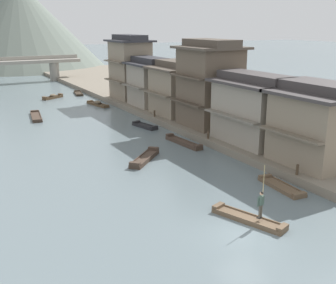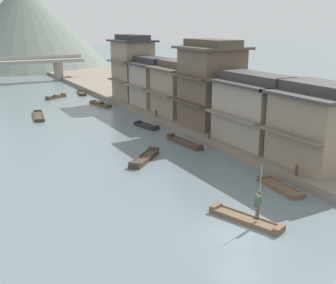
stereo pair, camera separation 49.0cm
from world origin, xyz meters
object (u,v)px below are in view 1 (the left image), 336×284
house_waterfront_end (130,67)px  house_waterfront_tall (210,84)px  house_waterfront_nearest (320,124)px  boat_midriver_upstream (145,126)px  house_waterfront_far (150,82)px  mooring_post_dock_mid (208,135)px  mooring_post_dock_near (297,170)px  boat_foreground_poled (248,219)px  house_waterfront_narrow (181,88)px  boat_crossing_west (36,117)px  house_waterfront_second (253,109)px  boat_upstream_distant (281,187)px  boat_moored_far (53,97)px  mooring_post_dock_far (155,114)px  boatman_person (261,201)px  boat_moored_second (145,158)px  boat_moored_nearest (78,93)px  stone_bridge (14,66)px  boat_midriver_drifting (98,104)px  boat_moored_third (183,143)px

house_waterfront_end → house_waterfront_tall: bearing=-89.0°
house_waterfront_nearest → boat_midriver_upstream: bearing=106.1°
house_waterfront_far → mooring_post_dock_mid: 17.65m
house_waterfront_tall → mooring_post_dock_near: house_waterfront_tall is taller
boat_foreground_poled → house_waterfront_narrow: bearing=67.4°
boat_crossing_west → house_waterfront_second: (14.07, -22.49, 3.51)m
boat_upstream_distant → boat_midriver_upstream: bearing=91.3°
boat_moored_far → house_waterfront_tall: 29.38m
boat_foreground_poled → mooring_post_dock_far: size_ratio=6.30×
boatman_person → house_waterfront_narrow: 27.39m
boat_midriver_upstream → house_waterfront_far: 10.14m
boat_moored_far → house_waterfront_nearest: (9.50, -41.57, 3.38)m
boat_moored_second → mooring_post_dock_mid: 7.25m
house_waterfront_narrow → house_waterfront_end: (-0.80, 12.48, 1.30)m
boat_moored_nearest → mooring_post_dock_mid: mooring_post_dock_mid is taller
boat_upstream_distant → boatman_person: bearing=-145.3°
house_waterfront_second → stone_bridge: 55.97m
boatman_person → mooring_post_dock_mid: size_ratio=4.27×
boat_midriver_upstream → house_waterfront_end: house_waterfront_end is taller
boatman_person → house_waterfront_narrow: house_waterfront_narrow is taller
boat_foreground_poled → boat_moored_far: size_ratio=1.32×
boat_midriver_upstream → mooring_post_dock_mid: bearing=-77.0°
boat_midriver_drifting → boat_crossing_west: 9.84m
boat_moored_third → house_waterfront_narrow: (5.37, 9.46, 3.47)m
house_waterfront_nearest → boat_moored_nearest: bearing=96.4°
boat_moored_second → boat_moored_far: boat_moored_far is taller
house_waterfront_second → boat_crossing_west: bearing=122.0°
house_waterfront_end → house_waterfront_second: bearing=-89.9°
boat_moored_far → boat_crossing_west: bearing=-112.8°
stone_bridge → boat_midriver_drifting: bearing=-78.5°
house_waterfront_nearest → boat_moored_far: bearing=102.9°
boat_midriver_upstream → house_waterfront_nearest: house_waterfront_nearest is taller
boat_foreground_poled → house_waterfront_end: (9.51, 37.20, 4.80)m
boat_moored_second → boat_crossing_west: bearing=101.3°
house_waterfront_tall → stone_bridge: 49.07m
house_waterfront_far → boat_upstream_distant: bearing=-98.6°
boat_moored_nearest → house_waterfront_narrow: (5.12, -23.05, 3.52)m
boat_moored_second → mooring_post_dock_far: size_ratio=5.54×
house_waterfront_narrow → house_waterfront_end: bearing=93.7°
house_waterfront_tall → house_waterfront_narrow: house_waterfront_tall is taller
house_waterfront_end → mooring_post_dock_near: house_waterfront_end is taller
boat_upstream_distant → house_waterfront_end: size_ratio=0.46×
mooring_post_dock_mid → boat_moored_second: bearing=-170.7°
house_waterfront_second → mooring_post_dock_near: bearing=-108.7°
stone_bridge → mooring_post_dock_far: bearing=-79.0°
boat_moored_nearest → boat_moored_third: bearing=-90.4°
house_waterfront_tall → stone_bridge: bearing=103.1°
boat_foreground_poled → mooring_post_dock_mid: bearing=64.0°
mooring_post_dock_near → house_waterfront_narrow: bearing=80.8°
boat_crossing_west → house_waterfront_far: house_waterfront_far is taller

